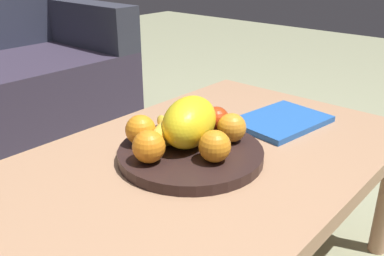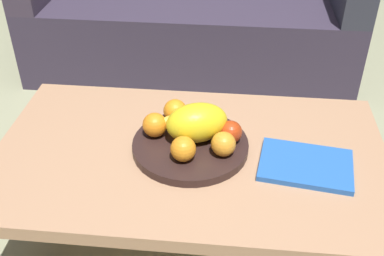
{
  "view_description": "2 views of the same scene",
  "coord_description": "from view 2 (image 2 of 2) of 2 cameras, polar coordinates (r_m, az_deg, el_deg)",
  "views": [
    {
      "loc": [
        -0.65,
        -0.56,
        0.87
      ],
      "look_at": [
        0.0,
        0.01,
        0.49
      ],
      "focal_mm": 39.43,
      "sensor_mm": 36.0,
      "label": 1
    },
    {
      "loc": [
        0.11,
        -1.05,
        1.25
      ],
      "look_at": [
        0.0,
        0.01,
        0.49
      ],
      "focal_mm": 43.89,
      "sensor_mm": 36.0,
      "label": 2
    }
  ],
  "objects": [
    {
      "name": "ground_plane",
      "position": [
        1.64,
        -0.21,
        -14.48
      ],
      "size": [
        8.0,
        8.0,
        0.0
      ],
      "primitive_type": "plane",
      "color": "#989B78"
    },
    {
      "name": "couch",
      "position": [
        2.61,
        0.01,
        13.99
      ],
      "size": [
        1.7,
        0.7,
        0.9
      ],
      "color": "#362D40",
      "rests_on": "ground_plane"
    },
    {
      "name": "banana_bunch",
      "position": [
        1.37,
        -0.99,
        0.75
      ],
      "size": [
        0.15,
        0.16,
        0.06
      ],
      "color": "yellow",
      "rests_on": "fruit_bowl"
    },
    {
      "name": "coffee_table",
      "position": [
        1.38,
        -0.25,
        -4.31
      ],
      "size": [
        1.13,
        0.67,
        0.42
      ],
      "color": "tan",
      "rests_on": "ground_plane"
    },
    {
      "name": "magazine",
      "position": [
        1.33,
        13.66,
        -4.39
      ],
      "size": [
        0.27,
        0.21,
        0.02
      ],
      "primitive_type": "cube",
      "rotation": [
        0.0,
        0.0,
        -0.14
      ],
      "color": "blue",
      "rests_on": "coffee_table"
    },
    {
      "name": "apple_front",
      "position": [
        1.33,
        4.71,
        -0.49
      ],
      "size": [
        0.07,
        0.07,
        0.07
      ],
      "primitive_type": "sphere",
      "color": "#B63712",
      "rests_on": "fruit_bowl"
    },
    {
      "name": "orange_right",
      "position": [
        1.41,
        -2.06,
        2.1
      ],
      "size": [
        0.07,
        0.07,
        0.07
      ],
      "primitive_type": "sphere",
      "color": "orange",
      "rests_on": "fruit_bowl"
    },
    {
      "name": "orange_back",
      "position": [
        1.28,
        3.84,
        -1.95
      ],
      "size": [
        0.07,
        0.07,
        0.07
      ],
      "primitive_type": "sphere",
      "color": "orange",
      "rests_on": "fruit_bowl"
    },
    {
      "name": "melon_large_front",
      "position": [
        1.32,
        0.6,
        0.65
      ],
      "size": [
        0.21,
        0.17,
        0.11
      ],
      "primitive_type": "ellipsoid",
      "rotation": [
        0.0,
        0.0,
        0.35
      ],
      "color": "yellow",
      "rests_on": "fruit_bowl"
    },
    {
      "name": "orange_left",
      "position": [
        1.36,
        -4.55,
        0.38
      ],
      "size": [
        0.07,
        0.07,
        0.07
      ],
      "primitive_type": "sphere",
      "color": "orange",
      "rests_on": "fruit_bowl"
    },
    {
      "name": "fruit_bowl",
      "position": [
        1.35,
        -0.0,
        -2.17
      ],
      "size": [
        0.33,
        0.33,
        0.03
      ],
      "primitive_type": "cylinder",
      "color": "#2F1E1C",
      "rests_on": "coffee_table"
    },
    {
      "name": "orange_front",
      "position": [
        1.26,
        -1.08,
        -2.56
      ],
      "size": [
        0.07,
        0.07,
        0.07
      ],
      "primitive_type": "sphere",
      "color": "orange",
      "rests_on": "fruit_bowl"
    }
  ]
}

